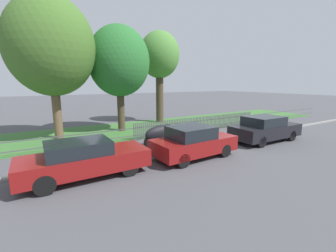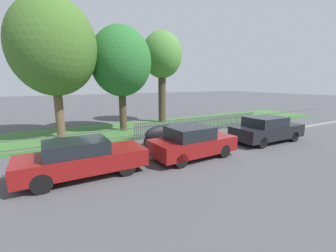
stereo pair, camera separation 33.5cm
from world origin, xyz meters
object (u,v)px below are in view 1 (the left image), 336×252
at_px(parked_car_black_saloon, 193,142).
at_px(tree_mid_park, 159,56).
at_px(parked_car_silver_hatchback, 84,159).
at_px(tree_nearest_kerb, 51,47).
at_px(parked_car_navy_estate, 265,129).
at_px(tree_behind_motorcycle, 119,62).
at_px(covered_motorcycle, 162,133).

distance_m(parked_car_black_saloon, tree_mid_park, 11.00).
distance_m(parked_car_silver_hatchback, tree_nearest_kerb, 8.51).
distance_m(parked_car_navy_estate, tree_nearest_kerb, 13.52).
relative_size(parked_car_silver_hatchback, tree_behind_motorcycle, 0.62).
relative_size(parked_car_black_saloon, tree_nearest_kerb, 0.48).
relative_size(parked_car_silver_hatchback, tree_mid_park, 0.59).
bearing_deg(parked_car_silver_hatchback, tree_mid_park, 47.46).
distance_m(covered_motorcycle, tree_behind_motorcycle, 6.52).
distance_m(parked_car_silver_hatchback, parked_car_black_saloon, 4.82).
bearing_deg(tree_mid_park, tree_behind_motorcycle, -157.46).
bearing_deg(tree_nearest_kerb, parked_car_black_saloon, -55.83).
xyz_separation_m(parked_car_silver_hatchback, tree_mid_park, (8.20, 8.99, 4.90)).
height_order(tree_nearest_kerb, tree_mid_park, tree_nearest_kerb).
bearing_deg(parked_car_navy_estate, tree_behind_motorcycle, 131.35).
bearing_deg(parked_car_black_saloon, tree_behind_motorcycle, 93.63).
distance_m(tree_nearest_kerb, tree_mid_park, 8.58).
bearing_deg(tree_nearest_kerb, parked_car_silver_hatchback, -88.76).
height_order(parked_car_navy_estate, tree_behind_motorcycle, tree_behind_motorcycle).
height_order(tree_behind_motorcycle, tree_mid_park, tree_mid_park).
relative_size(parked_car_silver_hatchback, tree_nearest_kerb, 0.54).
distance_m(parked_car_silver_hatchback, tree_behind_motorcycle, 9.28).
relative_size(parked_car_navy_estate, tree_mid_park, 0.58).
height_order(parked_car_black_saloon, covered_motorcycle, parked_car_black_saloon).
bearing_deg(tree_behind_motorcycle, parked_car_silver_hatchback, -119.03).
relative_size(parked_car_black_saloon, tree_mid_park, 0.52).
bearing_deg(covered_motorcycle, parked_car_navy_estate, -25.72).
xyz_separation_m(parked_car_silver_hatchback, tree_behind_motorcycle, (4.03, 7.26, 4.15)).
height_order(tree_nearest_kerb, tree_behind_motorcycle, tree_nearest_kerb).
relative_size(parked_car_navy_estate, tree_nearest_kerb, 0.53).
relative_size(parked_car_navy_estate, tree_behind_motorcycle, 0.61).
height_order(covered_motorcycle, tree_behind_motorcycle, tree_behind_motorcycle).
height_order(parked_car_black_saloon, tree_behind_motorcycle, tree_behind_motorcycle).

